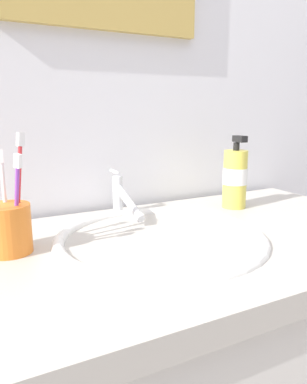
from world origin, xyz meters
TOP-DOWN VIEW (x-y plane):
  - tiled_wall_back at (0.00, 0.32)m, footprint 2.34×0.04m
  - sink_basin at (0.01, 0.01)m, footprint 0.42×0.42m
  - faucet at (0.01, 0.20)m, footprint 0.02×0.17m
  - toothbrush_cup at (-0.27, 0.08)m, footprint 0.08×0.08m
  - toothbrush_red at (-0.24, 0.08)m, footprint 0.04×0.02m
  - toothbrush_white at (-0.27, 0.10)m, footprint 0.01×0.03m
  - toothbrush_purple at (-0.25, 0.06)m, footprint 0.03×0.03m
  - soap_dispenser at (0.30, 0.14)m, footprint 0.06×0.06m

SIDE VIEW (x-z plane):
  - sink_basin at x=0.01m, z-range 0.83..0.93m
  - toothbrush_cup at x=-0.27m, z-range 0.92..1.00m
  - faucet at x=0.01m, z-range 0.91..1.01m
  - soap_dispenser at x=0.30m, z-range 0.90..1.09m
  - toothbrush_purple at x=-0.25m, z-range 0.93..1.11m
  - toothbrush_white at x=-0.27m, z-range 0.93..1.11m
  - toothbrush_red at x=-0.24m, z-range 0.93..1.14m
  - tiled_wall_back at x=0.00m, z-range 0.00..2.40m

